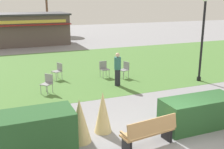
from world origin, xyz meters
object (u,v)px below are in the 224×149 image
object	(u,v)px
cafe_chair_east	(58,70)
person_strolling	(118,69)
cafe_chair_west	(125,68)
parked_car_center_slot	(40,30)
park_bench	(149,132)
cafe_chair_center	(48,82)
trash_bin	(35,141)
food_kiosk	(25,29)
cafe_chair_north	(104,68)
lamppost_mid	(203,28)

from	to	relation	value
cafe_chair_east	person_strolling	xyz separation A→B (m)	(2.54, -2.30, 0.33)
cafe_chair_west	person_strolling	distance (m)	1.57
parked_car_center_slot	cafe_chair_east	bearing A→B (deg)	-95.11
park_bench	cafe_chair_center	distance (m)	6.37
trash_bin	park_bench	bearing A→B (deg)	-14.43
park_bench	cafe_chair_west	bearing A→B (deg)	70.70
food_kiosk	cafe_chair_north	world-z (taller)	food_kiosk
lamppost_mid	cafe_chair_west	world-z (taller)	lamppost_mid
lamppost_mid	cafe_chair_north	world-z (taller)	lamppost_mid
trash_bin	parked_car_center_slot	world-z (taller)	parked_car_center_slot
trash_bin	cafe_chair_east	xyz separation A→B (m)	(2.14, 7.37, 0.10)
park_bench	cafe_chair_west	size ratio (longest dim) A/B	1.97
cafe_chair_west	trash_bin	bearing A→B (deg)	-132.00
cafe_chair_west	parked_car_center_slot	distance (m)	21.10
food_kiosk	cafe_chair_east	size ratio (longest dim) A/B	9.14
cafe_chair_west	cafe_chair_north	xyz separation A→B (m)	(-1.03, 0.58, 0.00)
lamppost_mid	parked_car_center_slot	xyz separation A→B (m)	(-5.17, 23.07, -2.17)
cafe_chair_north	parked_car_center_slot	world-z (taller)	parked_car_center_slot
park_bench	lamppost_mid	size ratio (longest dim) A/B	0.39
cafe_chair_center	lamppost_mid	bearing A→B (deg)	-7.45
cafe_chair_east	park_bench	bearing A→B (deg)	-82.86
cafe_chair_west	parked_car_center_slot	size ratio (longest dim) A/B	0.21
person_strolling	park_bench	bearing A→B (deg)	-146.71
food_kiosk	parked_car_center_slot	distance (m)	6.90
cafe_chair_east	person_strolling	world-z (taller)	person_strolling
lamppost_mid	cafe_chair_north	bearing A→B (deg)	149.63
cafe_chair_west	lamppost_mid	bearing A→B (deg)	-30.70
cafe_chair_east	parked_car_center_slot	size ratio (longest dim) A/B	0.21
park_bench	trash_bin	world-z (taller)	park_bench
cafe_chair_west	cafe_chair_north	distance (m)	1.19
cafe_chair_east	parked_car_center_slot	bearing A→B (deg)	84.89
park_bench	parked_car_center_slot	distance (m)	28.12
food_kiosk	cafe_chair_center	xyz separation A→B (m)	(-0.48, -15.56, -0.96)
cafe_chair_east	person_strolling	bearing A→B (deg)	-42.12
trash_bin	person_strolling	distance (m)	6.91
food_kiosk	parked_car_center_slot	xyz separation A→B (m)	(2.22, 6.48, -0.85)
food_kiosk	cafe_chair_east	bearing A→B (deg)	-88.14
lamppost_mid	cafe_chair_east	xyz separation A→B (m)	(-6.95, 3.15, -2.28)
trash_bin	cafe_chair_east	bearing A→B (deg)	73.82
trash_bin	cafe_chair_west	distance (m)	8.44
cafe_chair_west	person_strolling	xyz separation A→B (m)	(-0.96, -1.20, 0.33)
park_bench	cafe_chair_north	xyz separation A→B (m)	(1.45, 7.66, 0.05)
food_kiosk	person_strolling	distance (m)	16.03
person_strolling	cafe_chair_east	bearing A→B (deg)	95.63
cafe_chair_west	person_strolling	size ratio (longest dim) A/B	0.53
park_bench	lamppost_mid	world-z (taller)	lamppost_mid
park_bench	cafe_chair_west	world-z (taller)	park_bench
park_bench	person_strolling	size ratio (longest dim) A/B	1.04
cafe_chair_west	cafe_chair_north	size ratio (longest dim) A/B	1.00
lamppost_mid	cafe_chair_west	size ratio (longest dim) A/B	5.05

